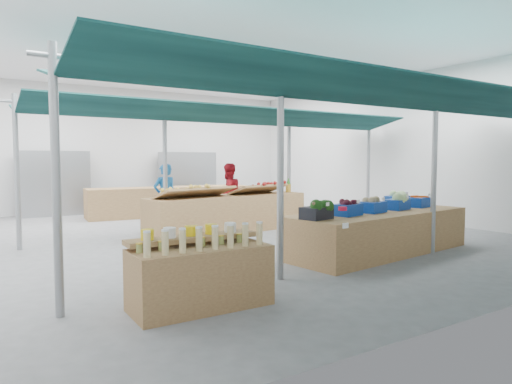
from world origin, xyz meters
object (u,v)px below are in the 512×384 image
Objects in this scene: fruit_counter at (229,214)px; vendor_left at (165,197)px; vendor_right at (228,194)px; veg_counter at (379,232)px; crate_stack at (414,224)px; bottle_shelf at (199,273)px.

fruit_counter is 1.67m from vendor_left.
veg_counter is at bearing 90.48° from vendor_right.
crate_stack is (1.81, 0.65, -0.07)m from veg_counter.
veg_counter is 6.30× the size of crate_stack.
veg_counter is 0.96× the size of fruit_counter.
fruit_counter is 4.28m from crate_stack.
fruit_counter is at bearing 55.29° from vendor_right.
crate_stack is at bearing 128.83° from vendor_left.
vendor_left is 1.00× the size of vendor_right.
vendor_left is at bearing 109.15° from veg_counter.
bottle_shelf is 2.58× the size of crate_stack.
fruit_counter is 2.50× the size of vendor_left.
vendor_right reaches higher than fruit_counter.
vendor_left reaches higher than bottle_shelf.
veg_counter is (4.23, 1.07, -0.01)m from bottle_shelf.
vendor_left is (-1.20, 1.10, 0.38)m from fruit_counter.
bottle_shelf reaches higher than crate_stack.
vendor_right is at bearing 119.53° from crate_stack.
veg_counter is at bearing -78.85° from fruit_counter.
veg_counter is 3.90m from fruit_counter.
vendor_right is at bearing 173.90° from vendor_left.
bottle_shelf is 6.28m from crate_stack.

